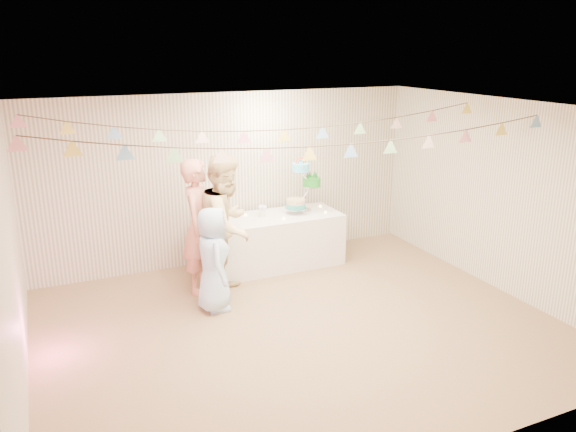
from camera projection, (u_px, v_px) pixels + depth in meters
name	position (u px, v px, depth m)	size (l,w,h in m)	color
floor	(300.00, 327.00, 6.76)	(6.00, 6.00, 0.00)	#836447
ceiling	(302.00, 109.00, 6.01)	(6.00, 6.00, 0.00)	white
back_wall	(230.00, 179.00, 8.57)	(6.00, 6.00, 0.00)	silver
front_wall	(444.00, 317.00, 4.20)	(6.00, 6.00, 0.00)	silver
left_wall	(9.00, 265.00, 5.21)	(5.00, 5.00, 0.00)	silver
right_wall	(501.00, 196.00, 7.56)	(5.00, 5.00, 0.00)	silver
table	(272.00, 241.00, 8.54)	(2.11, 0.84, 0.79)	white
cake_stand	(303.00, 189.00, 8.59)	(0.71, 0.42, 0.79)	silver
cake_bottom	(296.00, 210.00, 8.56)	(0.31, 0.31, 0.15)	teal
cake_middle	(311.00, 189.00, 8.75)	(0.27, 0.27, 0.22)	#1F8E22
cake_top_tier	(301.00, 175.00, 8.47)	(0.25, 0.25, 0.19)	#4DCBF4
platter	(234.00, 224.00, 8.16)	(0.35, 0.35, 0.02)	white
posy	(262.00, 213.00, 8.41)	(0.15, 0.15, 0.18)	white
person_adult_a	(200.00, 226.00, 7.53)	(0.67, 0.44, 1.84)	#E18B75
person_adult_b	(227.00, 225.00, 7.44)	(0.93, 0.73, 1.92)	beige
person_child	(213.00, 259.00, 7.04)	(0.66, 0.43, 1.35)	#B2D4FD
bunting_back	(264.00, 120.00, 7.04)	(5.60, 1.10, 0.40)	pink
bunting_front	(310.00, 137.00, 5.91)	(5.60, 0.90, 0.36)	#72A5E5
tealight_0	(224.00, 225.00, 7.98)	(0.04, 0.04, 0.03)	#FFD88C
tealight_1	(246.00, 215.00, 8.44)	(0.04, 0.04, 0.03)	#FFD88C
tealight_2	(284.00, 218.00, 8.27)	(0.04, 0.04, 0.03)	#FFD88C
tealight_3	(287.00, 209.00, 8.75)	(0.04, 0.04, 0.03)	#FFD88C
tealight_4	(326.00, 212.00, 8.59)	(0.04, 0.04, 0.03)	#FFD88C
tealight_5	(320.00, 206.00, 8.91)	(0.04, 0.04, 0.03)	#FFD88C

